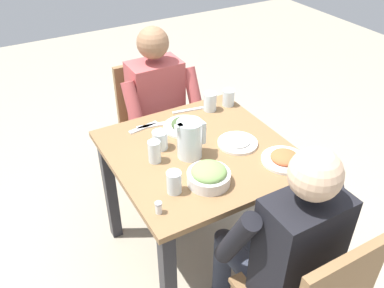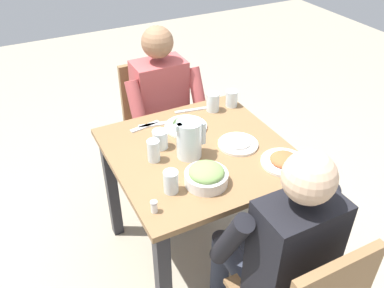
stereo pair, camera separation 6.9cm
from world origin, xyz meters
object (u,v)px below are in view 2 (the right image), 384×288
(dining_table, at_px, (199,171))
(plate_rice_curry, at_px, (284,161))
(diner_near, at_px, (277,246))
(salad_bowl, at_px, (206,176))
(diner_far, at_px, (166,113))
(plate_dolmas, at_px, (186,125))
(plate_yoghurt, at_px, (238,143))
(water_glass_far_right, at_px, (154,151))
(water_glass_near_left, at_px, (213,102))
(salt_shaker, at_px, (154,207))
(water_glass_center, at_px, (171,182))
(water_glass_far_left, at_px, (232,98))
(water_glass_by_pitcher, at_px, (160,139))
(chair_far, at_px, (155,118))
(water_pitcher, at_px, (189,139))

(dining_table, xyz_separation_m, plate_rice_curry, (0.30, -0.28, 0.15))
(diner_near, bearing_deg, salad_bowl, 111.75)
(diner_far, relative_size, salad_bowl, 5.96)
(salad_bowl, distance_m, plate_dolmas, 0.46)
(plate_yoghurt, bearing_deg, water_glass_far_right, 169.57)
(salad_bowl, relative_size, water_glass_near_left, 1.82)
(salt_shaker, bearing_deg, water_glass_center, 36.43)
(water_glass_far_left, bearing_deg, water_glass_by_pitcher, -159.66)
(plate_yoghurt, bearing_deg, water_glass_center, -159.96)
(water_glass_center, relative_size, salt_shaker, 1.92)
(dining_table, height_order, water_glass_far_left, water_glass_far_left)
(diner_far, xyz_separation_m, water_glass_by_pitcher, (-0.24, -0.48, 0.17))
(chair_far, bearing_deg, plate_dolmas, -94.83)
(water_glass_center, xyz_separation_m, water_glass_by_pitcher, (0.09, 0.32, -0.00))
(water_glass_near_left, bearing_deg, water_glass_center, -133.64)
(dining_table, distance_m, plate_dolmas, 0.26)
(water_glass_by_pitcher, bearing_deg, dining_table, -33.82)
(diner_far, bearing_deg, diner_near, -91.34)
(plate_rice_curry, distance_m, water_glass_far_left, 0.59)
(dining_table, height_order, plate_dolmas, plate_dolmas)
(water_glass_center, bearing_deg, water_pitcher, 46.64)
(water_pitcher, relative_size, plate_dolmas, 0.84)
(diner_near, xyz_separation_m, plate_dolmas, (-0.02, 0.80, 0.14))
(salad_bowl, height_order, water_glass_far_right, water_glass_far_right)
(water_pitcher, relative_size, salad_bowl, 0.98)
(diner_far, distance_m, water_glass_by_pitcher, 0.57)
(chair_far, distance_m, water_glass_far_left, 0.65)
(salt_shaker, bearing_deg, dining_table, 39.14)
(diner_near, height_order, plate_yoghurt, diner_near)
(water_pitcher, bearing_deg, plate_yoghurt, -8.02)
(plate_rice_curry, height_order, salt_shaker, salt_shaker)
(dining_table, xyz_separation_m, plate_dolmas, (0.03, 0.21, 0.15))
(water_glass_center, relative_size, water_glass_near_left, 0.97)
(water_glass_center, relative_size, water_glass_by_pitcher, 1.10)
(salad_bowl, distance_m, water_glass_near_left, 0.64)
(diner_far, height_order, salt_shaker, diner_far)
(diner_far, bearing_deg, plate_rice_curry, -75.52)
(dining_table, relative_size, plate_yoghurt, 4.27)
(water_glass_far_left, xyz_separation_m, salt_shaker, (-0.73, -0.60, -0.02))
(diner_far, relative_size, plate_dolmas, 5.10)
(salad_bowl, distance_m, water_glass_by_pitcher, 0.35)
(plate_yoghurt, relative_size, water_glass_by_pitcher, 2.14)
(chair_far, xyz_separation_m, salad_bowl, (-0.17, -1.03, 0.31))
(plate_yoghurt, relative_size, salt_shaker, 3.72)
(plate_rice_curry, xyz_separation_m, water_glass_by_pitcher, (-0.47, 0.39, 0.03))
(water_glass_near_left, bearing_deg, diner_near, -102.32)
(salad_bowl, bearing_deg, water_glass_near_left, 58.11)
(water_pitcher, xyz_separation_m, water_glass_center, (-0.19, -0.20, -0.04))
(water_glass_by_pitcher, height_order, water_glass_far_right, water_glass_far_right)
(diner_near, xyz_separation_m, plate_yoghurt, (0.14, 0.54, 0.14))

